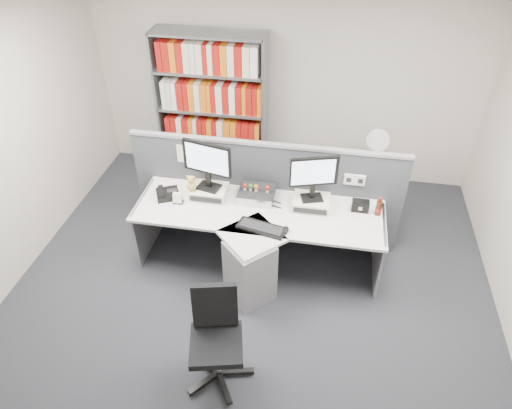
% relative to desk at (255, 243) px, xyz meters
% --- Properties ---
extents(ground, '(5.50, 5.50, 0.00)m').
position_rel_desk_xyz_m(ground, '(0.00, -0.60, -0.46)').
color(ground, '#313239').
rests_on(ground, ground).
extents(room_shell, '(5.04, 5.54, 2.72)m').
position_rel_desk_xyz_m(room_shell, '(0.00, -0.60, 1.33)').
color(room_shell, beige).
rests_on(room_shell, ground).
extents(partition, '(3.00, 0.08, 1.27)m').
position_rel_desk_xyz_m(partition, '(0.00, 0.65, 0.19)').
color(partition, '#42434A').
rests_on(partition, ground).
extents(desk, '(2.60, 1.20, 0.72)m').
position_rel_desk_xyz_m(desk, '(0.00, 0.00, 0.00)').
color(desk, silver).
rests_on(desk, ground).
extents(monitor_riser_left, '(0.38, 0.31, 0.10)m').
position_rel_desk_xyz_m(monitor_riser_left, '(-0.57, 0.38, 0.31)').
color(monitor_riser_left, beige).
rests_on(monitor_riser_left, desk).
extents(monitor_riser_right, '(0.38, 0.31, 0.10)m').
position_rel_desk_xyz_m(monitor_riser_right, '(0.53, 0.38, 0.31)').
color(monitor_riser_right, beige).
rests_on(monitor_riser_right, desk).
extents(monitor_left, '(0.53, 0.22, 0.55)m').
position_rel_desk_xyz_m(monitor_left, '(-0.57, 0.38, 0.69)').
color(monitor_left, black).
rests_on(monitor_left, monitor_riser_left).
extents(monitor_right, '(0.48, 0.21, 0.50)m').
position_rel_desk_xyz_m(monitor_right, '(0.53, 0.38, 0.66)').
color(monitor_right, black).
rests_on(monitor_right, monitor_riser_right).
extents(desktop_pc, '(0.38, 0.34, 0.10)m').
position_rel_desk_xyz_m(desktop_pc, '(-0.06, 0.43, 0.31)').
color(desktop_pc, black).
rests_on(desktop_pc, desk).
extents(figurines, '(0.29, 0.05, 0.09)m').
position_rel_desk_xyz_m(figurines, '(-0.08, 0.41, 0.42)').
color(figurines, beige).
rests_on(figurines, desktop_pc).
extents(keyboard, '(0.52, 0.29, 0.03)m').
position_rel_desk_xyz_m(keyboard, '(0.08, -0.07, 0.28)').
color(keyboard, black).
rests_on(keyboard, desk).
extents(mouse, '(0.07, 0.11, 0.04)m').
position_rel_desk_xyz_m(mouse, '(0.31, -0.07, 0.28)').
color(mouse, black).
rests_on(mouse, desk).
extents(desk_phone, '(0.30, 0.29, 0.10)m').
position_rel_desk_xyz_m(desk_phone, '(-1.01, 0.28, 0.30)').
color(desk_phone, black).
rests_on(desk_phone, desk).
extents(desk_calendar, '(0.10, 0.08, 0.12)m').
position_rel_desk_xyz_m(desk_calendar, '(-0.86, 0.20, 0.32)').
color(desk_calendar, black).
rests_on(desk_calendar, desk).
extents(plush_toy, '(0.10, 0.10, 0.18)m').
position_rel_desk_xyz_m(plush_toy, '(-0.74, 0.31, 0.44)').
color(plush_toy, gold).
rests_on(plush_toy, monitor_riser_left).
extents(speaker, '(0.18, 0.10, 0.12)m').
position_rel_desk_xyz_m(speaker, '(1.03, 0.40, 0.32)').
color(speaker, black).
rests_on(speaker, desk).
extents(cola_bottle, '(0.07, 0.07, 0.22)m').
position_rel_desk_xyz_m(cola_bottle, '(1.21, 0.37, 0.35)').
color(cola_bottle, '#3F190A').
rests_on(cola_bottle, desk).
extents(shelving_unit, '(1.41, 0.40, 2.00)m').
position_rel_desk_xyz_m(shelving_unit, '(-0.90, 1.85, 0.52)').
color(shelving_unit, slate).
rests_on(shelving_unit, ground).
extents(filing_cabinet, '(0.45, 0.61, 0.70)m').
position_rel_desk_xyz_m(filing_cabinet, '(1.20, 1.40, -0.11)').
color(filing_cabinet, slate).
rests_on(filing_cabinet, ground).
extents(desk_fan, '(0.27, 0.16, 0.45)m').
position_rel_desk_xyz_m(desk_fan, '(1.20, 1.40, 0.53)').
color(desk_fan, white).
rests_on(desk_fan, filing_cabinet).
extents(office_chair, '(0.61, 0.59, 0.91)m').
position_rel_desk_xyz_m(office_chair, '(-0.11, -1.20, 0.03)').
color(office_chair, silver).
rests_on(office_chair, ground).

